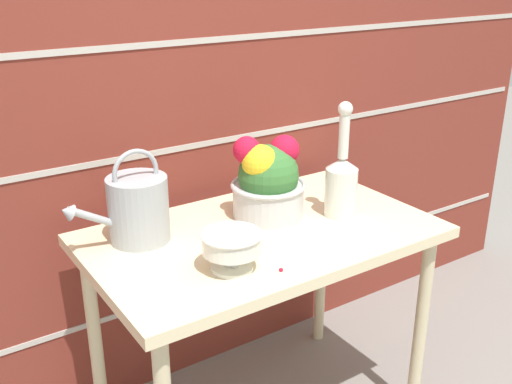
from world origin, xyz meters
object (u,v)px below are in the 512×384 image
(crystal_pedestal_bowl, at_px, (231,246))
(flower_planter, at_px, (268,180))
(glass_decanter, at_px, (341,180))
(watering_can, at_px, (137,208))

(crystal_pedestal_bowl, distance_m, flower_planter, 0.39)
(crystal_pedestal_bowl, relative_size, glass_decanter, 0.45)
(crystal_pedestal_bowl, height_order, glass_decanter, glass_decanter)
(watering_can, height_order, glass_decanter, glass_decanter)
(flower_planter, xyz_separation_m, glass_decanter, (0.20, -0.13, -0.00))
(flower_planter, distance_m, glass_decanter, 0.24)
(crystal_pedestal_bowl, relative_size, flower_planter, 0.62)
(watering_can, height_order, flower_planter, watering_can)
(watering_can, distance_m, crystal_pedestal_bowl, 0.34)
(watering_can, xyz_separation_m, glass_decanter, (0.63, -0.19, 0.02))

